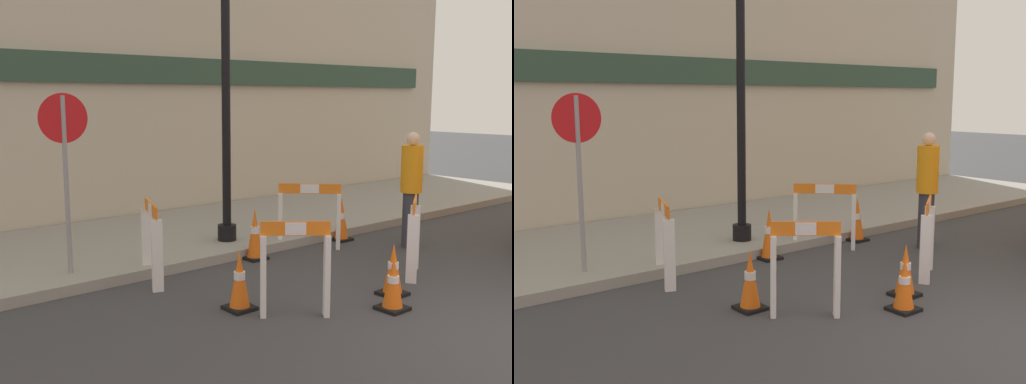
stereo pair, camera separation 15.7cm
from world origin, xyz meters
The scene contains 13 objects.
sidewalk_slab centered at (0.00, 6.19, 0.07)m, with size 18.00×3.38×0.14m.
storefront_facade centered at (0.00, 7.95, 2.75)m, with size 18.00×0.22×5.50m.
stop_sign centered at (-2.73, 4.98, 1.62)m, with size 0.60×0.06×2.21m.
barricade_0 centered at (-1.93, 4.35, 0.55)m, with size 0.39×0.78×1.03m.
barricade_1 centered at (-1.35, 2.38, 0.54)m, with size 0.66×0.55×1.03m.
barricade_2 centered at (0.84, 2.48, 0.54)m, with size 0.68×0.51×1.02m.
barricade_3 centered at (0.79, 4.35, 0.55)m, with size 0.76×0.76×1.01m.
traffic_cone_0 centered at (-0.39, 1.84, 0.29)m, with size 0.30×0.30×0.60m.
traffic_cone_1 centered at (-1.68, 2.90, 0.32)m, with size 0.30×0.30×0.67m.
traffic_cone_2 centered at (-0.24, 4.40, 0.36)m, with size 0.30×0.30×0.75m.
traffic_cone_3 centered at (0.01, 2.15, 0.30)m, with size 0.30×0.30×0.62m.
traffic_cone_4 centered at (1.57, 4.40, 0.34)m, with size 0.30×0.30×0.71m.
person_worker centered at (2.06, 3.43, 0.96)m, with size 0.37×0.37×1.78m.
Camera 2 is at (-5.39, -2.15, 2.30)m, focal length 42.00 mm.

